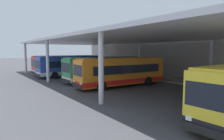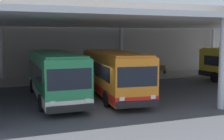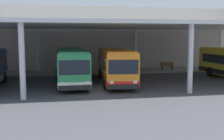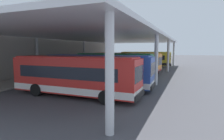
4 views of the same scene
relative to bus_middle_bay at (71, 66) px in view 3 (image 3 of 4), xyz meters
name	(u,v)px [view 3 (image 3 of 4)]	position (x,y,z in m)	size (l,w,h in m)	color
ground_plane	(106,90)	(2.64, -3.57, -1.66)	(200.00, 200.00, 0.00)	#47474C
platform_kerb	(90,72)	(2.64, 8.18, -1.57)	(42.00, 4.50, 0.18)	gray
station_building_facade	(87,38)	(2.64, 11.43, 2.46)	(48.00, 1.60, 8.24)	#ADA399
canopy_shelter	(96,27)	(2.64, 1.93, 3.66)	(40.00, 17.00, 5.55)	silver
bus_middle_bay	(71,66)	(0.00, 0.00, 0.00)	(2.82, 10.56, 3.17)	#28844C
bus_far_bay	(115,65)	(4.11, -0.32, 0.00)	(3.34, 10.69, 3.17)	orange
bench_waiting	(167,65)	(12.62, 8.25, -0.99)	(1.80, 0.45, 0.92)	brown
banner_sign	(209,55)	(17.91, 7.37, 0.32)	(0.70, 0.12, 3.20)	#B2B2B7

